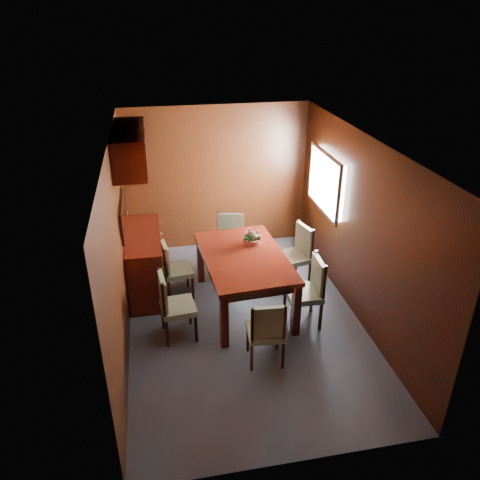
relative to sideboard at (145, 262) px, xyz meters
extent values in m
plane|color=#3A4150|center=(1.25, -1.00, -0.45)|extent=(4.50, 4.50, 0.00)
cube|color=black|center=(-0.25, -1.00, 0.75)|extent=(0.02, 4.50, 2.40)
cube|color=black|center=(2.75, -1.00, 0.75)|extent=(0.02, 4.50, 2.40)
cube|color=black|center=(1.25, 1.25, 0.75)|extent=(3.00, 0.02, 2.40)
cube|color=black|center=(1.25, -3.25, 0.75)|extent=(3.00, 0.02, 2.40)
cube|color=black|center=(1.25, -1.00, 1.95)|extent=(3.00, 4.50, 0.02)
cube|color=white|center=(2.73, 0.10, 1.00)|extent=(0.14, 1.10, 0.80)
cube|color=#B2B2B7|center=(2.66, 0.10, 1.00)|extent=(0.04, 1.20, 0.90)
cube|color=black|center=(-0.22, 0.00, 0.83)|extent=(0.03, 1.36, 0.41)
cube|color=silver|center=(-0.20, 0.00, 0.83)|extent=(0.01, 1.30, 0.35)
cube|color=black|center=(-0.05, 0.00, 1.68)|extent=(0.40, 1.40, 0.50)
cube|color=black|center=(0.00, 0.00, 0.00)|extent=(0.48, 1.40, 0.90)
cube|color=black|center=(0.91, -1.50, -0.08)|extent=(0.10, 0.10, 0.73)
cube|color=black|center=(1.83, -1.44, -0.08)|extent=(0.10, 0.10, 0.73)
cube|color=black|center=(0.80, 0.06, -0.08)|extent=(0.10, 0.10, 0.73)
cube|color=black|center=(1.72, 0.12, -0.08)|extent=(0.10, 0.10, 0.73)
cube|color=black|center=(1.31, -0.69, 0.23)|extent=(1.04, 1.63, 0.11)
cube|color=black|center=(1.31, -0.69, 0.31)|extent=(1.18, 1.77, 0.06)
cylinder|color=black|center=(0.18, -1.01, -0.27)|extent=(0.04, 0.04, 0.37)
cylinder|color=black|center=(0.22, -1.39, -0.27)|extent=(0.04, 0.04, 0.37)
cylinder|color=black|center=(0.54, -0.98, -0.27)|extent=(0.04, 0.04, 0.37)
cylinder|color=black|center=(0.58, -1.35, -0.27)|extent=(0.04, 0.04, 0.37)
cube|color=gray|center=(0.38, -1.18, -0.03)|extent=(0.45, 0.47, 0.08)
cylinder|color=black|center=(0.18, -1.01, 0.22)|extent=(0.04, 0.04, 0.49)
cylinder|color=black|center=(0.21, -1.39, 0.22)|extent=(0.04, 0.04, 0.49)
cube|color=gray|center=(0.21, -1.20, 0.24)|extent=(0.10, 0.40, 0.41)
cylinder|color=black|center=(0.26, -0.10, -0.28)|extent=(0.04, 0.04, 0.35)
cylinder|color=black|center=(0.30, -0.45, -0.28)|extent=(0.04, 0.04, 0.35)
cylinder|color=black|center=(0.59, -0.05, -0.28)|extent=(0.04, 0.04, 0.35)
cylinder|color=black|center=(0.63, -0.41, -0.28)|extent=(0.04, 0.04, 0.35)
cube|color=gray|center=(0.44, -0.25, -0.05)|extent=(0.44, 0.45, 0.07)
cylinder|color=black|center=(0.25, -0.10, 0.18)|extent=(0.04, 0.04, 0.46)
cylinder|color=black|center=(0.29, -0.45, 0.18)|extent=(0.04, 0.04, 0.46)
cube|color=gray|center=(0.29, -0.27, 0.20)|extent=(0.10, 0.38, 0.39)
cylinder|color=black|center=(2.17, -1.41, -0.26)|extent=(0.04, 0.04, 0.38)
cylinder|color=black|center=(2.18, -1.02, -0.26)|extent=(0.04, 0.04, 0.38)
cylinder|color=black|center=(1.80, -1.40, -0.26)|extent=(0.04, 0.04, 0.38)
cylinder|color=black|center=(1.81, -1.01, -0.26)|extent=(0.04, 0.04, 0.38)
cube|color=gray|center=(1.99, -1.21, -0.01)|extent=(0.45, 0.46, 0.08)
cylinder|color=black|center=(2.18, -1.41, 0.25)|extent=(0.04, 0.04, 0.51)
cylinder|color=black|center=(2.19, -1.02, 0.25)|extent=(0.04, 0.04, 0.51)
cube|color=gray|center=(2.17, -1.22, 0.27)|extent=(0.07, 0.41, 0.43)
cylinder|color=black|center=(2.37, -0.38, -0.26)|extent=(0.04, 0.04, 0.37)
cylinder|color=black|center=(2.27, -0.01, -0.26)|extent=(0.04, 0.04, 0.37)
cylinder|color=black|center=(2.01, -0.47, -0.26)|extent=(0.04, 0.04, 0.37)
cylinder|color=black|center=(1.92, -0.10, -0.26)|extent=(0.04, 0.04, 0.37)
cube|color=gray|center=(2.14, -0.24, -0.02)|extent=(0.52, 0.53, 0.08)
cylinder|color=black|center=(2.38, -0.38, 0.23)|extent=(0.04, 0.04, 0.50)
cylinder|color=black|center=(2.28, -0.01, 0.23)|extent=(0.04, 0.04, 0.50)
cube|color=gray|center=(2.31, -0.20, 0.25)|extent=(0.16, 0.40, 0.42)
cylinder|color=black|center=(1.14, -1.99, -0.27)|extent=(0.04, 0.04, 0.35)
cylinder|color=black|center=(1.50, -2.02, -0.27)|extent=(0.04, 0.04, 0.35)
cylinder|color=black|center=(1.17, -1.65, -0.27)|extent=(0.04, 0.04, 0.35)
cylinder|color=black|center=(1.53, -1.68, -0.27)|extent=(0.04, 0.04, 0.35)
cube|color=gray|center=(1.34, -1.83, -0.05)|extent=(0.44, 0.43, 0.07)
cylinder|color=black|center=(1.14, -2.00, 0.19)|extent=(0.04, 0.04, 0.47)
cylinder|color=black|center=(1.50, -2.03, 0.19)|extent=(0.04, 0.04, 0.47)
cube|color=gray|center=(1.32, -1.99, 0.21)|extent=(0.38, 0.08, 0.40)
cylinder|color=black|center=(1.52, 0.42, -0.26)|extent=(0.04, 0.04, 0.37)
cylinder|color=black|center=(1.15, 0.50, -0.26)|extent=(0.04, 0.04, 0.37)
cylinder|color=black|center=(1.45, 0.07, -0.26)|extent=(0.04, 0.04, 0.37)
cylinder|color=black|center=(1.07, 0.14, -0.26)|extent=(0.04, 0.04, 0.37)
cube|color=gray|center=(1.30, 0.28, -0.02)|extent=(0.51, 0.50, 0.08)
cylinder|color=black|center=(1.52, 0.43, 0.23)|extent=(0.04, 0.04, 0.50)
cylinder|color=black|center=(1.15, 0.51, 0.23)|extent=(0.04, 0.04, 0.50)
cube|color=gray|center=(1.33, 0.45, 0.25)|extent=(0.40, 0.14, 0.42)
cylinder|color=#B54837|center=(1.49, -0.37, 0.38)|extent=(0.23, 0.23, 0.07)
sphere|color=#164219|center=(1.49, -0.37, 0.44)|extent=(0.18, 0.18, 0.18)
camera|label=1|loc=(0.23, -6.02, 3.33)|focal=35.00mm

